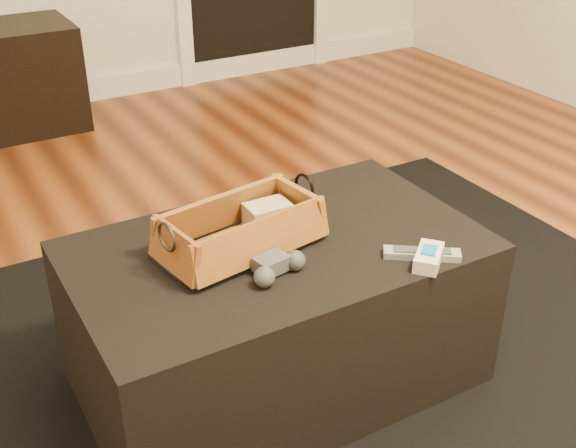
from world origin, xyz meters
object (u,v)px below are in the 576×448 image
tv_remote (238,245)px  cream_gadget (429,257)px  ottoman (277,314)px  wicker_basket (241,231)px  game_controller (277,267)px  silver_remote (422,253)px

tv_remote → cream_gadget: cream_gadget is taller
ottoman → wicker_basket: 0.27m
ottoman → tv_remote: tv_remote is taller
wicker_basket → cream_gadget: wicker_basket is taller
wicker_basket → game_controller: 0.15m
cream_gadget → wicker_basket: bearing=141.0°
ottoman → silver_remote: (0.27, -0.22, 0.22)m
silver_remote → tv_remote: bearing=148.0°
ottoman → game_controller: 0.27m
tv_remote → ottoman: bearing=-19.0°
tv_remote → game_controller: (0.03, -0.13, -0.00)m
game_controller → silver_remote: 0.35m
ottoman → tv_remote: 0.26m
silver_remote → cream_gadget: 0.03m
cream_gadget → ottoman: bearing=135.7°
tv_remote → silver_remote: tv_remote is taller
tv_remote → wicker_basket: 0.03m
ottoman → tv_remote: size_ratio=4.77×
ottoman → game_controller: (-0.07, -0.12, 0.23)m
cream_gadget → silver_remote: bearing=77.7°
ottoman → silver_remote: bearing=-39.8°
tv_remote → silver_remote: bearing=-47.1°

